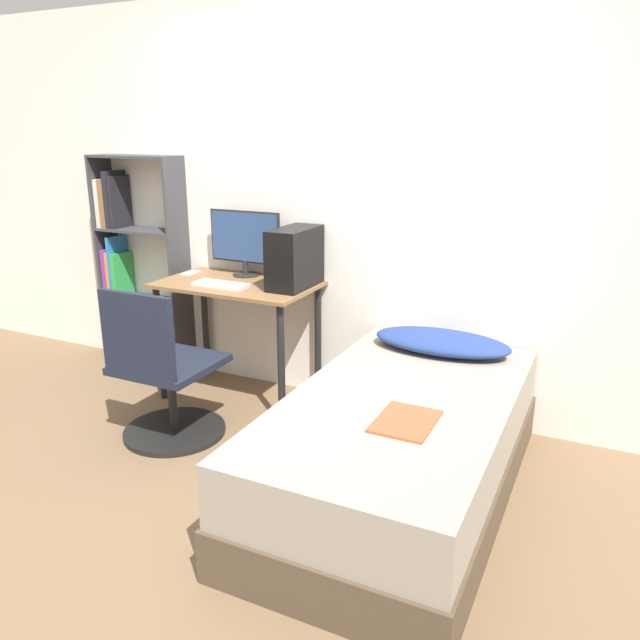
{
  "coord_description": "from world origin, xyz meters",
  "views": [
    {
      "loc": [
        1.61,
        -1.96,
        1.72
      ],
      "look_at": [
        0.25,
        0.83,
        0.75
      ],
      "focal_mm": 35.0,
      "sensor_mm": 36.0,
      "label": 1
    }
  ],
  "objects_px": {
    "bookshelf": "(130,268)",
    "bed": "(399,447)",
    "monitor": "(245,240)",
    "pc_tower": "(295,258)",
    "keyboard": "(221,285)",
    "office_chair": "(164,383)"
  },
  "relations": [
    {
      "from": "bed",
      "to": "bookshelf",
      "type": "bearing_deg",
      "value": 160.75
    },
    {
      "from": "keyboard",
      "to": "monitor",
      "type": "bearing_deg",
      "value": 93.1
    },
    {
      "from": "bookshelf",
      "to": "monitor",
      "type": "bearing_deg",
      "value": 0.92
    },
    {
      "from": "monitor",
      "to": "pc_tower",
      "type": "xyz_separation_m",
      "value": [
        0.44,
        -0.13,
        -0.06
      ]
    },
    {
      "from": "bookshelf",
      "to": "pc_tower",
      "type": "relative_size",
      "value": 3.74
    },
    {
      "from": "bookshelf",
      "to": "bed",
      "type": "distance_m",
      "value": 2.55
    },
    {
      "from": "monitor",
      "to": "pc_tower",
      "type": "height_order",
      "value": "monitor"
    },
    {
      "from": "monitor",
      "to": "office_chair",
      "type": "bearing_deg",
      "value": -90.43
    },
    {
      "from": "office_chair",
      "to": "pc_tower",
      "type": "bearing_deg",
      "value": 59.36
    },
    {
      "from": "office_chair",
      "to": "monitor",
      "type": "relative_size",
      "value": 1.75
    },
    {
      "from": "monitor",
      "to": "pc_tower",
      "type": "relative_size",
      "value": 1.26
    },
    {
      "from": "bookshelf",
      "to": "monitor",
      "type": "relative_size",
      "value": 2.97
    },
    {
      "from": "office_chair",
      "to": "keyboard",
      "type": "distance_m",
      "value": 0.72
    },
    {
      "from": "bed",
      "to": "pc_tower",
      "type": "height_order",
      "value": "pc_tower"
    },
    {
      "from": "office_chair",
      "to": "pc_tower",
      "type": "distance_m",
      "value": 1.07
    },
    {
      "from": "office_chair",
      "to": "monitor",
      "type": "bearing_deg",
      "value": 89.57
    },
    {
      "from": "bed",
      "to": "pc_tower",
      "type": "xyz_separation_m",
      "value": [
        -0.94,
        0.72,
        0.7
      ]
    },
    {
      "from": "monitor",
      "to": "keyboard",
      "type": "relative_size",
      "value": 1.49
    },
    {
      "from": "office_chair",
      "to": "monitor",
      "type": "distance_m",
      "value": 1.1
    },
    {
      "from": "bookshelf",
      "to": "office_chair",
      "type": "height_order",
      "value": "bookshelf"
    },
    {
      "from": "office_chair",
      "to": "keyboard",
      "type": "relative_size",
      "value": 2.6
    },
    {
      "from": "office_chair",
      "to": "pc_tower",
      "type": "xyz_separation_m",
      "value": [
        0.44,
        0.75,
        0.62
      ]
    }
  ]
}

